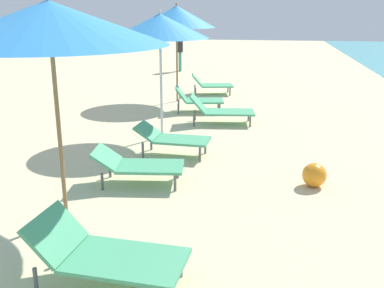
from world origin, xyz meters
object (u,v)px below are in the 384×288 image
at_px(lounger_farthest_shoreside, 211,84).
at_px(umbrella_farthest, 177,17).
at_px(umbrella_third, 49,23).
at_px(person_walking_near, 180,48).
at_px(lounger_farthest_inland, 197,99).
at_px(lounger_fourth_shoreside, 220,110).
at_px(lounger_third_inland, 105,253).
at_px(lounger_third_shoreside, 138,164).
at_px(beach_ball, 314,175).
at_px(umbrella_fourth, 160,26).
at_px(lounger_fourth_inland, 172,138).

bearing_deg(lounger_farthest_shoreside, umbrella_farthest, -134.34).
distance_m(umbrella_third, person_walking_near, 13.48).
bearing_deg(lounger_farthest_inland, lounger_fourth_shoreside, -68.55).
height_order(umbrella_third, lounger_fourth_shoreside, umbrella_third).
relative_size(lounger_third_inland, umbrella_farthest, 0.56).
height_order(lounger_third_shoreside, beach_ball, lounger_third_shoreside).
relative_size(umbrella_fourth, lounger_fourth_shoreside, 1.65).
height_order(umbrella_third, person_walking_near, umbrella_third).
bearing_deg(umbrella_farthest, umbrella_third, -89.56).
distance_m(lounger_farthest_shoreside, person_walking_near, 5.20).
bearing_deg(lounger_farthest_inland, lounger_third_shoreside, -101.62).
distance_m(lounger_third_shoreside, lounger_third_inland, 2.51).
bearing_deg(umbrella_third, lounger_fourth_inland, 73.81).
height_order(umbrella_farthest, lounger_farthest_shoreside, umbrella_farthest).
distance_m(lounger_third_shoreside, beach_ball, 2.56).
height_order(lounger_fourth_shoreside, person_walking_near, person_walking_near).
height_order(lounger_fourth_shoreside, lounger_farthest_inland, lounger_fourth_shoreside).
relative_size(umbrella_third, lounger_fourth_shoreside, 1.77).
bearing_deg(lounger_fourth_inland, lounger_farthest_shoreside, 93.70).
distance_m(lounger_third_inland, lounger_farthest_inland, 7.35).
distance_m(lounger_third_shoreside, lounger_fourth_shoreside, 3.85).
xyz_separation_m(umbrella_fourth, lounger_farthest_shoreside, (0.40, 4.77, -1.85)).
bearing_deg(person_walking_near, beach_ball, 104.26).
bearing_deg(lounger_fourth_inland, beach_ball, -21.36).
relative_size(lounger_fourth_inland, beach_ball, 3.71).
bearing_deg(beach_ball, lounger_fourth_inland, 155.31).
bearing_deg(beach_ball, lounger_fourth_shoreside, 116.50).
bearing_deg(lounger_fourth_inland, lounger_third_shoreside, -95.88).
bearing_deg(umbrella_fourth, lounger_third_inland, -83.05).
relative_size(lounger_farthest_shoreside, beach_ball, 3.74).
bearing_deg(lounger_farthest_shoreside, umbrella_fourth, -105.77).
bearing_deg(lounger_farthest_inland, lounger_third_inland, -97.99).
height_order(umbrella_farthest, beach_ball, umbrella_farthest).
xyz_separation_m(umbrella_farthest, lounger_farthest_shoreside, (0.79, 1.20, -1.95)).
height_order(umbrella_third, lounger_farthest_shoreside, umbrella_third).
distance_m(umbrella_third, umbrella_farthest, 7.34).
bearing_deg(lounger_third_inland, beach_ball, 56.74).
relative_size(umbrella_farthest, lounger_farthest_shoreside, 1.98).
bearing_deg(lounger_farthest_shoreside, lounger_farthest_inland, -102.04).
bearing_deg(lounger_farthest_inland, lounger_farthest_shoreside, 78.99).
bearing_deg(lounger_third_shoreside, umbrella_farthest, 88.65).
distance_m(person_walking_near, beach_ball, 12.53).
bearing_deg(lounger_fourth_shoreside, umbrella_fourth, -135.51).
bearing_deg(lounger_third_shoreside, lounger_fourth_inland, 73.78).
relative_size(umbrella_third, umbrella_fourth, 1.07).
relative_size(lounger_third_inland, person_walking_near, 0.93).
xyz_separation_m(lounger_third_shoreside, umbrella_fourth, (-0.21, 2.50, 1.85)).
xyz_separation_m(umbrella_third, umbrella_farthest, (-0.06, 7.34, -0.07)).
height_order(umbrella_fourth, lounger_farthest_inland, umbrella_fourth).
bearing_deg(umbrella_farthest, lounger_third_shoreside, -84.34).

